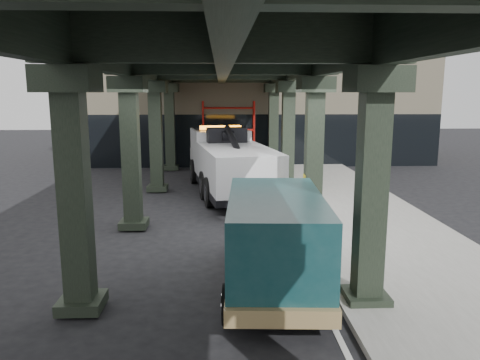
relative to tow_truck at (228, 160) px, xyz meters
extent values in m
plane|color=black|center=(0.13, -7.57, -1.50)|extent=(90.00, 90.00, 0.00)
cube|color=gray|center=(4.63, -5.57, -1.42)|extent=(5.00, 40.00, 0.15)
cube|color=silver|center=(1.83, -5.57, -1.49)|extent=(0.12, 38.00, 0.01)
cube|color=black|center=(2.73, -11.57, 1.00)|extent=(0.55, 0.55, 5.00)
cube|color=black|center=(2.73, -11.57, 3.25)|extent=(1.10, 1.10, 0.50)
cube|color=black|center=(2.73, -11.57, -1.32)|extent=(0.90, 0.90, 0.24)
cube|color=black|center=(2.73, -5.57, 1.00)|extent=(0.55, 0.55, 5.00)
cube|color=black|center=(2.73, -5.57, 3.25)|extent=(1.10, 1.10, 0.50)
cube|color=black|center=(2.73, -5.57, -1.32)|extent=(0.90, 0.90, 0.24)
cube|color=black|center=(2.73, 0.43, 1.00)|extent=(0.55, 0.55, 5.00)
cube|color=black|center=(2.73, 0.43, 3.25)|extent=(1.10, 1.10, 0.50)
cube|color=black|center=(2.73, 0.43, -1.32)|extent=(0.90, 0.90, 0.24)
cube|color=black|center=(2.73, 6.43, 1.00)|extent=(0.55, 0.55, 5.00)
cube|color=black|center=(2.73, 6.43, 3.25)|extent=(1.10, 1.10, 0.50)
cube|color=black|center=(2.73, 6.43, -1.32)|extent=(0.90, 0.90, 0.24)
cube|color=black|center=(-3.27, -11.57, 1.00)|extent=(0.55, 0.55, 5.00)
cube|color=black|center=(-3.27, -11.57, 3.25)|extent=(1.10, 1.10, 0.50)
cube|color=black|center=(-3.27, -11.57, -1.32)|extent=(0.90, 0.90, 0.24)
cube|color=black|center=(-3.27, -5.57, 1.00)|extent=(0.55, 0.55, 5.00)
cube|color=black|center=(-3.27, -5.57, 3.25)|extent=(1.10, 1.10, 0.50)
cube|color=black|center=(-3.27, -5.57, -1.32)|extent=(0.90, 0.90, 0.24)
cube|color=black|center=(-3.27, 0.43, 1.00)|extent=(0.55, 0.55, 5.00)
cube|color=black|center=(-3.27, 0.43, 3.25)|extent=(1.10, 1.10, 0.50)
cube|color=black|center=(-3.27, 0.43, -1.32)|extent=(0.90, 0.90, 0.24)
cube|color=black|center=(-3.27, 6.43, 1.00)|extent=(0.55, 0.55, 5.00)
cube|color=black|center=(-3.27, 6.43, 3.25)|extent=(1.10, 1.10, 0.50)
cube|color=black|center=(-3.27, 6.43, -1.32)|extent=(0.90, 0.90, 0.24)
cube|color=black|center=(2.73, -5.57, 4.05)|extent=(0.35, 32.00, 1.10)
cube|color=black|center=(-3.27, -5.57, 4.05)|extent=(0.35, 32.00, 1.10)
cube|color=black|center=(-0.27, -5.57, 4.05)|extent=(0.35, 32.00, 1.10)
cube|color=black|center=(-0.27, -5.57, 4.75)|extent=(7.40, 32.00, 0.30)
cube|color=#C6B793|center=(2.13, 12.43, 2.50)|extent=(22.00, 10.00, 8.00)
cylinder|color=#B6150E|center=(-1.37, 7.33, 0.50)|extent=(0.08, 0.08, 4.00)
cylinder|color=#B6150E|center=(-1.37, 6.53, 0.50)|extent=(0.08, 0.08, 4.00)
cylinder|color=#B6150E|center=(1.63, 7.33, 0.50)|extent=(0.08, 0.08, 4.00)
cylinder|color=#B6150E|center=(1.63, 6.53, 0.50)|extent=(0.08, 0.08, 4.00)
cylinder|color=#B6150E|center=(0.13, 7.33, -0.50)|extent=(3.00, 0.08, 0.08)
cylinder|color=#B6150E|center=(0.13, 7.33, 0.80)|extent=(3.00, 0.08, 0.08)
cylinder|color=#B6150E|center=(0.13, 7.33, 2.10)|extent=(3.00, 0.08, 0.08)
cube|color=black|center=(0.10, -0.57, -0.72)|extent=(2.52, 8.38, 0.28)
cube|color=silver|center=(-0.39, 2.22, 0.22)|extent=(3.02, 3.07, 1.99)
cube|color=silver|center=(-0.59, 3.36, -0.33)|extent=(2.70, 1.21, 1.00)
cube|color=black|center=(-0.43, 2.49, 0.77)|extent=(2.65, 1.84, 0.94)
cube|color=silver|center=(0.32, -1.82, 0.00)|extent=(3.57, 5.91, 1.55)
cube|color=orange|center=(-0.35, 2.00, 1.33)|extent=(2.02, 0.65, 0.18)
cube|color=black|center=(-0.06, 0.36, 1.11)|extent=(1.86, 0.96, 0.66)
cylinder|color=black|center=(0.28, -1.60, 0.83)|extent=(0.93, 3.86, 1.49)
cube|color=black|center=(0.80, -4.61, -1.11)|extent=(0.59, 1.59, 0.20)
cube|color=black|center=(0.94, -5.37, -1.16)|extent=(1.79, 0.58, 0.20)
cylinder|color=black|center=(-1.64, 2.33, -0.89)|extent=(0.59, 1.27, 1.22)
cylinder|color=silver|center=(-1.64, 2.33, -0.89)|extent=(0.54, 0.73, 0.67)
cylinder|color=black|center=(0.76, 2.75, -0.89)|extent=(0.59, 1.27, 1.22)
cylinder|color=silver|center=(0.76, 2.75, -0.89)|extent=(0.54, 0.73, 0.67)
cylinder|color=black|center=(-1.02, -1.27, -0.89)|extent=(0.59, 1.27, 1.22)
cylinder|color=silver|center=(-1.02, -1.27, -0.89)|extent=(0.54, 0.73, 0.67)
cylinder|color=black|center=(1.39, -0.85, -0.89)|extent=(0.59, 1.27, 1.22)
cylinder|color=silver|center=(1.39, -0.85, -0.89)|extent=(0.54, 0.73, 0.67)
cylinder|color=black|center=(-0.77, -2.69, -0.89)|extent=(0.59, 1.27, 1.22)
cylinder|color=silver|center=(-0.77, -2.69, -0.89)|extent=(0.54, 0.73, 0.67)
cylinder|color=black|center=(1.63, -2.27, -0.89)|extent=(0.59, 1.27, 1.22)
cylinder|color=silver|center=(1.63, -2.27, -0.89)|extent=(0.54, 0.73, 0.67)
cube|color=#10393C|center=(1.01, -8.17, -0.57)|extent=(2.06, 1.19, 0.88)
cube|color=#10393C|center=(0.86, -10.85, -0.18)|extent=(2.30, 4.50, 1.90)
cube|color=#9C814F|center=(0.88, -10.46, -0.96)|extent=(2.40, 5.57, 0.34)
cube|color=black|center=(0.99, -8.56, 0.21)|extent=(1.92, 0.53, 0.81)
cube|color=black|center=(0.88, -10.56, 0.31)|extent=(2.27, 3.62, 0.54)
cube|color=silver|center=(1.04, -7.66, -0.96)|extent=(1.95, 0.23, 0.29)
cylinder|color=black|center=(0.04, -8.17, -1.09)|extent=(0.32, 0.83, 0.82)
cylinder|color=silver|center=(0.04, -8.17, -1.09)|extent=(0.34, 0.47, 0.45)
cylinder|color=black|center=(1.99, -8.28, -1.09)|extent=(0.32, 0.83, 0.82)
cylinder|color=silver|center=(1.99, -8.28, -1.09)|extent=(0.34, 0.47, 0.45)
cylinder|color=black|center=(-0.20, -12.26, -1.09)|extent=(0.32, 0.83, 0.82)
cylinder|color=silver|center=(-0.20, -12.26, -1.09)|extent=(0.34, 0.47, 0.45)
cylinder|color=black|center=(1.75, -12.37, -1.09)|extent=(0.32, 0.83, 0.82)
cylinder|color=silver|center=(1.75, -12.37, -1.09)|extent=(0.34, 0.47, 0.45)
camera|label=1|loc=(-0.34, -20.81, 3.00)|focal=35.00mm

